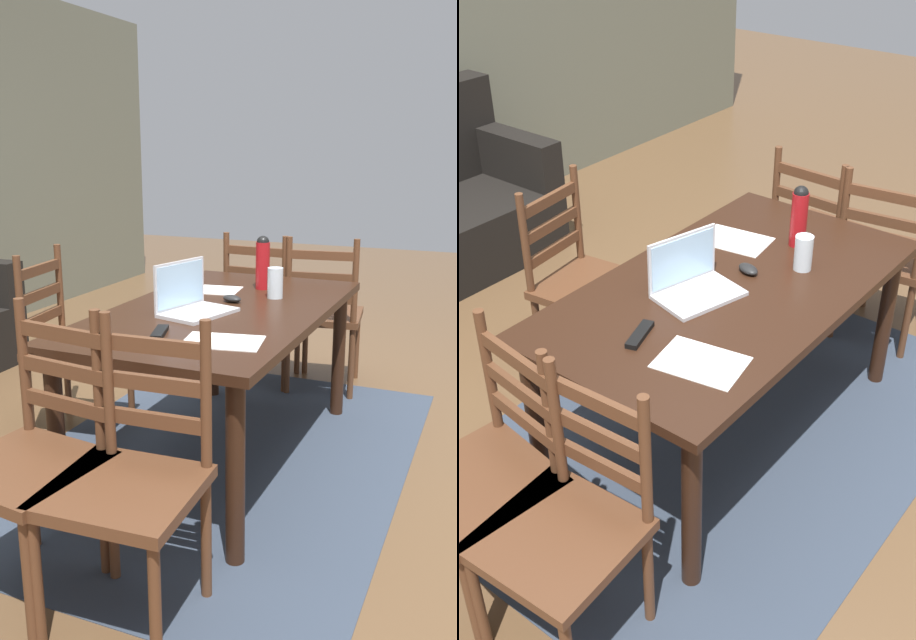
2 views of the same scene
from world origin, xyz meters
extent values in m
plane|color=brown|center=(0.00, 0.00, 0.00)|extent=(14.00, 14.00, 0.00)
cube|color=#333D4C|center=(0.00, 0.00, 0.00)|extent=(2.43, 1.71, 0.01)
cube|color=black|center=(0.00, 0.00, 0.72)|extent=(1.65, 0.92, 0.04)
cylinder|color=black|center=(-0.74, -0.38, 0.35)|extent=(0.07, 0.07, 0.70)
cylinder|color=black|center=(0.74, -0.38, 0.35)|extent=(0.07, 0.07, 0.70)
cylinder|color=black|center=(-0.74, 0.38, 0.35)|extent=(0.07, 0.07, 0.70)
cylinder|color=black|center=(0.74, 0.38, 0.35)|extent=(0.07, 0.07, 0.70)
cube|color=#56331E|center=(1.15, -0.18, 0.45)|extent=(0.50, 0.50, 0.04)
cylinder|color=#56331E|center=(1.32, 0.03, 0.21)|extent=(0.04, 0.04, 0.43)
cylinder|color=#56331E|center=(1.37, -0.35, 0.21)|extent=(0.04, 0.04, 0.43)
cylinder|color=#56331E|center=(0.94, -0.02, 0.21)|extent=(0.04, 0.04, 0.43)
cylinder|color=#56331E|center=(0.99, -0.40, 0.21)|extent=(0.04, 0.04, 0.43)
cylinder|color=#56331E|center=(0.93, -0.02, 0.70)|extent=(0.04, 0.04, 0.50)
cylinder|color=#56331E|center=(0.98, -0.40, 0.70)|extent=(0.04, 0.04, 0.50)
cube|color=#56331E|center=(0.96, -0.21, 0.60)|extent=(0.07, 0.36, 0.05)
cube|color=#56331E|center=(0.96, -0.21, 0.72)|extent=(0.07, 0.36, 0.05)
cube|color=#56331E|center=(0.96, -0.21, 0.85)|extent=(0.07, 0.36, 0.05)
cube|color=#56331E|center=(0.00, 0.79, 0.45)|extent=(0.49, 0.49, 0.04)
cylinder|color=#56331E|center=(0.21, 0.62, 0.21)|extent=(0.04, 0.04, 0.43)
cylinder|color=#56331E|center=(-0.16, 0.58, 0.21)|extent=(0.04, 0.04, 0.43)
cylinder|color=#56331E|center=(0.16, 1.00, 0.21)|extent=(0.04, 0.04, 0.43)
cylinder|color=#56331E|center=(-0.21, 0.95, 0.21)|extent=(0.04, 0.04, 0.43)
cylinder|color=#56331E|center=(0.16, 1.01, 0.70)|extent=(0.04, 0.04, 0.50)
cylinder|color=#56331E|center=(-0.21, 0.96, 0.70)|extent=(0.04, 0.04, 0.50)
cube|color=#56331E|center=(-0.03, 0.99, 0.60)|extent=(0.36, 0.07, 0.05)
cube|color=#56331E|center=(-0.03, 0.99, 0.72)|extent=(0.36, 0.07, 0.05)
cube|color=#56331E|center=(-0.03, 0.99, 0.85)|extent=(0.36, 0.07, 0.05)
cube|color=#56331E|center=(-1.15, -0.18, 0.45)|extent=(0.46, 0.46, 0.04)
cylinder|color=#56331E|center=(-1.33, -0.38, 0.21)|extent=(0.04, 0.04, 0.43)
cylinder|color=#56331E|center=(-1.35, 0.00, 0.21)|extent=(0.04, 0.04, 0.43)
cylinder|color=#56331E|center=(-0.95, -0.36, 0.21)|extent=(0.04, 0.04, 0.43)
cylinder|color=#56331E|center=(-0.97, 0.02, 0.21)|extent=(0.04, 0.04, 0.43)
cylinder|color=#56331E|center=(-0.94, -0.36, 0.70)|extent=(0.04, 0.04, 0.50)
cylinder|color=#56331E|center=(-0.96, 0.02, 0.70)|extent=(0.04, 0.04, 0.50)
cube|color=#56331E|center=(-0.95, -0.17, 0.60)|extent=(0.04, 0.36, 0.05)
cube|color=#56331E|center=(-0.95, -0.17, 0.72)|extent=(0.04, 0.36, 0.05)
cube|color=#56331E|center=(-0.95, -0.17, 0.85)|extent=(0.04, 0.36, 0.05)
cube|color=#56331E|center=(-1.15, 0.18, 0.45)|extent=(0.49, 0.49, 0.04)
cylinder|color=#56331E|center=(-1.37, 0.02, 0.21)|extent=(0.04, 0.04, 0.43)
cylinder|color=#56331E|center=(-0.99, -0.03, 0.21)|extent=(0.04, 0.04, 0.43)
cylinder|color=#56331E|center=(-0.94, 0.35, 0.21)|extent=(0.04, 0.04, 0.43)
cylinder|color=#56331E|center=(-0.98, -0.03, 0.70)|extent=(0.04, 0.04, 0.50)
cylinder|color=#56331E|center=(-0.93, 0.35, 0.70)|extent=(0.04, 0.04, 0.50)
cube|color=#56331E|center=(-0.96, 0.16, 0.60)|extent=(0.07, 0.36, 0.05)
cube|color=#56331E|center=(-0.96, 0.16, 0.72)|extent=(0.07, 0.36, 0.05)
cube|color=#56331E|center=(-0.96, 0.16, 0.85)|extent=(0.07, 0.36, 0.05)
cube|color=#56331E|center=(1.15, 0.18, 0.45)|extent=(0.47, 0.47, 0.04)
cylinder|color=#56331E|center=(1.35, 0.36, 0.21)|extent=(0.04, 0.04, 0.43)
cylinder|color=#56331E|center=(1.33, -0.02, 0.21)|extent=(0.04, 0.04, 0.43)
cylinder|color=#56331E|center=(0.97, 0.38, 0.21)|extent=(0.04, 0.04, 0.43)
cylinder|color=#56331E|center=(0.95, 0.00, 0.21)|extent=(0.04, 0.04, 0.43)
cylinder|color=#56331E|center=(0.96, 0.38, 0.70)|extent=(0.04, 0.04, 0.50)
cylinder|color=#56331E|center=(0.94, 0.01, 0.70)|extent=(0.04, 0.04, 0.50)
cube|color=#56331E|center=(0.95, 0.19, 0.60)|extent=(0.05, 0.36, 0.05)
cube|color=#56331E|center=(0.95, 0.19, 0.72)|extent=(0.05, 0.36, 0.05)
cube|color=#56331E|center=(0.95, 0.19, 0.85)|extent=(0.05, 0.36, 0.05)
cube|color=silver|center=(-0.14, 0.04, 0.75)|extent=(0.37, 0.29, 0.02)
cube|color=silver|center=(-0.12, 0.15, 0.86)|extent=(0.31, 0.09, 0.21)
cube|color=#A5CCEA|center=(-0.12, 0.14, 0.86)|extent=(0.29, 0.08, 0.19)
cylinder|color=#A81419|center=(0.47, -0.03, 0.86)|extent=(0.07, 0.07, 0.24)
sphere|color=black|center=(0.47, -0.03, 0.98)|extent=(0.06, 0.06, 0.06)
cylinder|color=silver|center=(0.29, -0.16, 0.81)|extent=(0.08, 0.08, 0.15)
ellipsoid|color=black|center=(0.13, 0.00, 0.76)|extent=(0.09, 0.11, 0.03)
cube|color=black|center=(-0.49, 0.04, 0.75)|extent=(0.18, 0.09, 0.02)
cube|color=white|center=(0.34, 0.20, 0.74)|extent=(0.25, 0.32, 0.00)
cube|color=white|center=(-0.49, -0.22, 0.74)|extent=(0.26, 0.33, 0.00)
camera|label=1|loc=(-2.69, -1.18, 1.46)|focal=37.39mm
camera|label=2|loc=(-2.13, -1.43, 2.23)|focal=41.86mm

